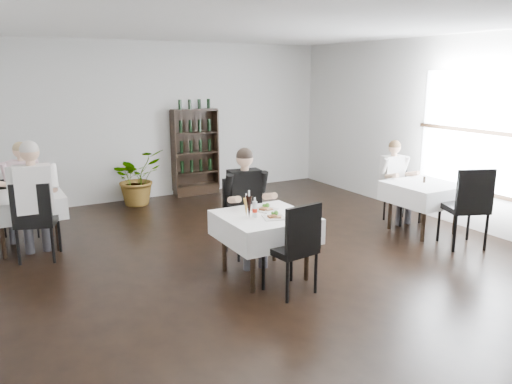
% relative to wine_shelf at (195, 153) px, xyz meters
% --- Properties ---
extents(room_shell, '(9.00, 9.00, 9.00)m').
position_rel_wine_shelf_xyz_m(room_shell, '(-0.60, -4.31, 0.65)').
color(room_shell, black).
rests_on(room_shell, ground).
extents(window_right, '(0.06, 2.30, 1.85)m').
position_rel_wine_shelf_xyz_m(window_right, '(2.88, -4.31, 0.65)').
color(window_right, white).
rests_on(window_right, room_shell).
extents(wine_shelf, '(0.90, 0.28, 1.75)m').
position_rel_wine_shelf_xyz_m(wine_shelf, '(0.00, 0.00, 0.00)').
color(wine_shelf, black).
rests_on(wine_shelf, ground).
extents(main_table, '(1.03, 1.03, 0.77)m').
position_rel_wine_shelf_xyz_m(main_table, '(-0.90, -4.31, -0.23)').
color(main_table, black).
rests_on(main_table, ground).
extents(left_table, '(0.98, 0.98, 0.77)m').
position_rel_wine_shelf_xyz_m(left_table, '(-3.30, -1.81, -0.23)').
color(left_table, black).
rests_on(left_table, ground).
extents(right_table, '(0.98, 0.98, 0.77)m').
position_rel_wine_shelf_xyz_m(right_table, '(2.10, -4.01, -0.23)').
color(right_table, black).
rests_on(right_table, ground).
extents(potted_tree, '(1.16, 1.10, 1.03)m').
position_rel_wine_shelf_xyz_m(potted_tree, '(-1.27, -0.22, -0.33)').
color(potted_tree, '#2E5D1F').
rests_on(potted_tree, ground).
extents(main_chair_far, '(0.49, 0.49, 1.03)m').
position_rel_wine_shelf_xyz_m(main_chair_far, '(-0.75, -3.47, -0.26)').
color(main_chair_far, black).
rests_on(main_chair_far, ground).
extents(main_chair_near, '(0.54, 0.54, 1.05)m').
position_rel_wine_shelf_xyz_m(main_chair_near, '(-0.88, -4.94, -0.25)').
color(main_chair_near, black).
rests_on(main_chair_near, ground).
extents(left_chair_far, '(0.50, 0.50, 0.88)m').
position_rel_wine_shelf_xyz_m(left_chair_far, '(-3.38, -1.23, -0.34)').
color(left_chair_far, black).
rests_on(left_chair_far, ground).
extents(left_chair_near, '(0.62, 0.62, 1.06)m').
position_rel_wine_shelf_xyz_m(left_chair_near, '(-3.25, -2.44, -0.24)').
color(left_chair_near, black).
rests_on(left_chair_near, ground).
extents(right_chair_far, '(0.49, 0.49, 1.01)m').
position_rel_wine_shelf_xyz_m(right_chair_far, '(2.23, -3.39, -0.27)').
color(right_chair_far, black).
rests_on(right_chair_far, ground).
extents(right_chair_near, '(0.69, 0.69, 1.16)m').
position_rel_wine_shelf_xyz_m(right_chair_near, '(2.05, -4.85, -0.18)').
color(right_chair_near, black).
rests_on(right_chair_near, ground).
extents(diner_main, '(0.59, 0.61, 1.49)m').
position_rel_wine_shelf_xyz_m(diner_main, '(-0.86, -3.78, 0.02)').
color(diner_main, '#3B3C43').
rests_on(diner_main, ground).
extents(diner_left_far, '(0.64, 0.67, 1.44)m').
position_rel_wine_shelf_xyz_m(diner_left_far, '(-3.28, -1.31, -0.01)').
color(diner_left_far, '#3B3C43').
rests_on(diner_left_far, ground).
extents(diner_left_near, '(0.61, 0.62, 1.59)m').
position_rel_wine_shelf_xyz_m(diner_left_near, '(-3.23, -2.40, 0.08)').
color(diner_left_near, '#3B3C43').
rests_on(diner_left_near, ground).
extents(diner_right_far, '(0.52, 0.53, 1.34)m').
position_rel_wine_shelf_xyz_m(diner_right_far, '(2.16, -3.34, -0.07)').
color(diner_right_far, '#3B3C43').
rests_on(diner_right_far, ground).
extents(plate_far, '(0.32, 0.32, 0.08)m').
position_rel_wine_shelf_xyz_m(plate_far, '(-0.80, -4.15, -0.06)').
color(plate_far, white).
rests_on(plate_far, main_table).
extents(plate_near, '(0.30, 0.30, 0.08)m').
position_rel_wine_shelf_xyz_m(plate_near, '(-0.88, -4.49, -0.06)').
color(plate_near, white).
rests_on(plate_near, main_table).
extents(pilsner_dark, '(0.08, 0.08, 0.33)m').
position_rel_wine_shelf_xyz_m(pilsner_dark, '(-1.13, -4.35, 0.06)').
color(pilsner_dark, black).
rests_on(pilsner_dark, main_table).
extents(pilsner_lager, '(0.06, 0.06, 0.27)m').
position_rel_wine_shelf_xyz_m(pilsner_lager, '(-1.12, -4.26, 0.04)').
color(pilsner_lager, gold).
rests_on(pilsner_lager, main_table).
extents(coke_bottle, '(0.06, 0.06, 0.24)m').
position_rel_wine_shelf_xyz_m(coke_bottle, '(-1.05, -4.34, 0.02)').
color(coke_bottle, silver).
rests_on(coke_bottle, main_table).
extents(napkin_cutlery, '(0.19, 0.17, 0.02)m').
position_rel_wine_shelf_xyz_m(napkin_cutlery, '(-0.57, -4.49, -0.07)').
color(napkin_cutlery, black).
rests_on(napkin_cutlery, main_table).
extents(pepper_mill, '(0.04, 0.04, 0.09)m').
position_rel_wine_shelf_xyz_m(pepper_mill, '(2.14, -3.97, -0.03)').
color(pepper_mill, black).
rests_on(pepper_mill, right_table).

